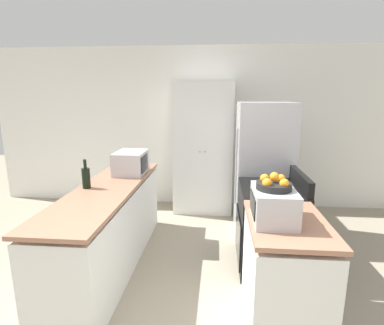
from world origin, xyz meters
TOP-DOWN VIEW (x-y plane):
  - wall_back at (0.00, 3.30)m, footprint 7.00×0.06m
  - counter_left at (-0.85, 1.26)m, footprint 0.60×2.32m
  - counter_right at (0.85, 0.55)m, footprint 0.60×0.89m
  - pantry_cabinet at (0.07, 2.99)m, footprint 0.91×0.56m
  - stove at (0.87, 1.40)m, footprint 0.66×0.78m
  - refrigerator at (0.90, 2.20)m, footprint 0.72×0.73m
  - microwave at (-0.76, 1.85)m, footprint 0.36×0.48m
  - wine_bottle at (-1.05, 1.21)m, footprint 0.08×0.08m
  - toaster_oven at (0.73, 0.54)m, footprint 0.32×0.44m
  - fruit_bowl at (0.73, 0.54)m, footprint 0.26×0.26m

SIDE VIEW (x-z plane):
  - counter_left at x=-0.85m, z-range -0.01..0.87m
  - counter_right at x=0.85m, z-range -0.01..0.87m
  - stove at x=0.87m, z-range -0.07..0.98m
  - refrigerator at x=0.90m, z-range 0.00..1.75m
  - wine_bottle at x=-1.05m, z-range 0.85..1.16m
  - pantry_cabinet at x=0.07m, z-range 0.00..2.03m
  - toaster_oven at x=0.73m, z-range 0.89..1.14m
  - microwave at x=-0.76m, z-range 0.89..1.16m
  - fruit_bowl at x=0.73m, z-range 1.12..1.25m
  - wall_back at x=0.00m, z-range 0.00..2.60m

